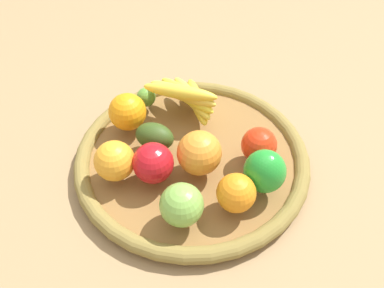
% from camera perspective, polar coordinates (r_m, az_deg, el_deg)
% --- Properties ---
extents(ground_plane, '(2.40, 2.40, 0.00)m').
position_cam_1_polar(ground_plane, '(0.81, -0.00, -2.73)').
color(ground_plane, '#957750').
rests_on(ground_plane, ground).
extents(basket, '(0.47, 0.47, 0.04)m').
position_cam_1_polar(basket, '(0.80, -0.00, -1.94)').
color(basket, brown).
rests_on(basket, ground_plane).
extents(orange_2, '(0.12, 0.12, 0.08)m').
position_cam_1_polar(orange_2, '(0.73, 1.05, -1.28)').
color(orange_2, orange).
rests_on(orange_2, basket).
extents(banana_bunch, '(0.16, 0.15, 0.08)m').
position_cam_1_polar(banana_bunch, '(0.85, -0.62, 6.88)').
color(banana_bunch, yellow).
rests_on(banana_bunch, basket).
extents(orange_3, '(0.09, 0.09, 0.08)m').
position_cam_1_polar(orange_3, '(0.82, -9.19, 4.56)').
color(orange_3, orange).
rests_on(orange_3, basket).
extents(orange_0, '(0.10, 0.10, 0.07)m').
position_cam_1_polar(orange_0, '(0.68, 6.21, -7.01)').
color(orange_0, orange).
rests_on(orange_0, basket).
extents(avocado, '(0.09, 0.09, 0.05)m').
position_cam_1_polar(avocado, '(0.78, -5.38, 1.09)').
color(avocado, '#304819').
rests_on(avocado, basket).
extents(apple_0, '(0.09, 0.09, 0.07)m').
position_cam_1_polar(apple_0, '(0.66, -1.50, -8.67)').
color(apple_0, '#76AC46').
rests_on(apple_0, basket).
extents(apple_2, '(0.10, 0.10, 0.07)m').
position_cam_1_polar(apple_2, '(0.76, 9.55, -0.13)').
color(apple_2, red).
rests_on(apple_2, basket).
extents(orange_1, '(0.10, 0.10, 0.07)m').
position_cam_1_polar(orange_1, '(0.73, -11.01, -2.38)').
color(orange_1, orange).
rests_on(orange_1, basket).
extents(bell_pepper, '(0.10, 0.10, 0.09)m').
position_cam_1_polar(bell_pepper, '(0.71, 10.34, -3.87)').
color(bell_pepper, green).
rests_on(bell_pepper, basket).
extents(lime_0, '(0.06, 0.06, 0.04)m').
position_cam_1_polar(lime_0, '(0.88, -6.58, 6.68)').
color(lime_0, '#589335').
rests_on(lime_0, basket).
extents(apple_1, '(0.09, 0.09, 0.08)m').
position_cam_1_polar(apple_1, '(0.72, -5.57, -2.71)').
color(apple_1, red).
rests_on(apple_1, basket).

